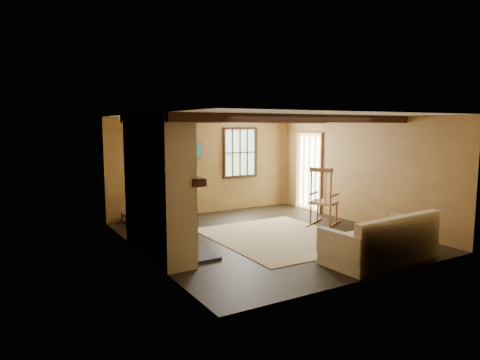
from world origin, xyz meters
TOP-DOWN VIEW (x-y plane):
  - ground at (0.00, 0.00)m, footprint 5.50×5.50m
  - room_envelope at (0.22, 0.26)m, footprint 5.02×5.52m
  - fireplace at (-2.23, -0.00)m, footprint 1.02×2.30m
  - rug at (0.20, -0.20)m, footprint 2.50×3.00m
  - rocking_chair at (1.65, 0.19)m, footprint 1.07×0.89m
  - sofa at (0.77, -2.26)m, footprint 2.04×1.01m
  - firewood_pile at (-1.82, 2.60)m, footprint 0.73×0.13m
  - laundry_basket at (-0.82, 2.44)m, footprint 0.54×0.44m
  - basket_pillow at (-0.82, 2.44)m, footprint 0.42×0.34m
  - armchair at (-1.52, 2.09)m, footprint 1.18×1.18m

SIDE VIEW (x-z plane):
  - ground at x=0.00m, z-range 0.00..0.00m
  - rug at x=0.20m, z-range 0.00..0.01m
  - firewood_pile at x=-1.82m, z-range 0.00..0.26m
  - laundry_basket at x=-0.82m, z-range 0.00..0.30m
  - sofa at x=0.77m, z-range -0.11..0.69m
  - armchair at x=-1.52m, z-range 0.00..0.77m
  - basket_pillow at x=-0.82m, z-range 0.30..0.51m
  - rocking_chair at x=1.65m, z-range -0.10..1.21m
  - fireplace at x=-2.23m, z-range -0.10..2.30m
  - room_envelope at x=0.22m, z-range 0.41..2.85m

